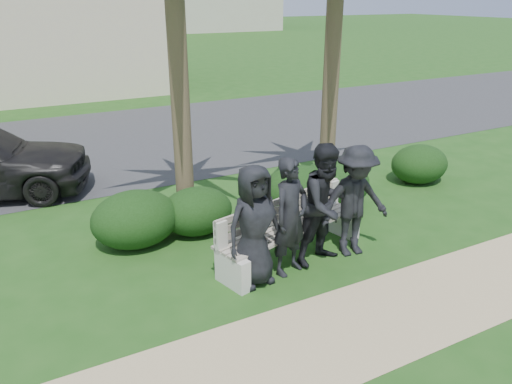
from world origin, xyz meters
TOP-DOWN VIEW (x-y plane):
  - ground at (0.00, 0.00)m, footprint 160.00×160.00m
  - footpath at (0.00, -1.80)m, footprint 30.00×1.60m
  - asphalt_street at (0.00, 8.00)m, footprint 160.00×8.00m
  - park_bench at (-0.40, 0.12)m, footprint 2.73×1.20m
  - man_a at (-1.26, -0.26)m, footprint 0.91×0.64m
  - man_b at (-0.66, -0.25)m, footprint 0.74×0.61m
  - man_c at (-0.02, -0.22)m, footprint 1.01×0.85m
  - man_d at (0.50, -0.24)m, footprint 1.22×0.80m
  - hedge_b at (-2.41, 1.69)m, footprint 1.43×1.18m
  - hedge_c at (-1.37, 1.64)m, footprint 1.25×1.03m
  - hedge_d at (0.63, 1.55)m, footprint 1.41×1.16m
  - hedge_e at (1.37, 1.46)m, footprint 1.46×1.21m
  - hedge_f at (3.86, 1.70)m, footprint 1.29×1.07m

SIDE VIEW (x-z plane):
  - ground at x=0.00m, z-range 0.00..0.00m
  - footpath at x=0.00m, z-range -0.01..0.01m
  - asphalt_street at x=0.00m, z-range -0.01..0.01m
  - hedge_c at x=-1.37m, z-range 0.00..0.82m
  - park_bench at x=-0.40m, z-range -0.04..0.87m
  - hedge_f at x=3.86m, z-range 0.00..0.84m
  - hedge_d at x=0.63m, z-range 0.00..0.92m
  - hedge_b at x=-2.41m, z-range 0.00..0.93m
  - hedge_e at x=1.37m, z-range 0.00..0.95m
  - man_a at x=-1.26m, z-range 0.00..1.75m
  - man_b at x=-0.66m, z-range 0.00..1.76m
  - man_d at x=0.50m, z-range 0.00..1.77m
  - man_c at x=-0.02m, z-range 0.00..1.87m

